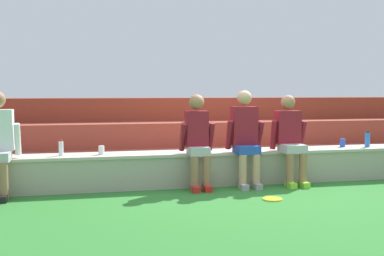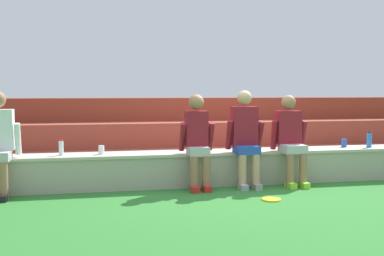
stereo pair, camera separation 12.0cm
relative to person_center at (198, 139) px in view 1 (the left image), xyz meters
name	(u,v)px [view 1 (the left image)]	position (x,y,z in m)	size (l,w,h in m)	color
ground_plane	(240,186)	(0.64, 0.04, -0.70)	(80.00, 80.00, 0.00)	#2D752D
stone_seating_wall	(235,166)	(0.64, 0.29, -0.44)	(9.67, 0.55, 0.49)	#A8A08E
brick_bleachers	(207,140)	(0.64, 1.94, -0.22)	(12.68, 1.92, 1.24)	#9C4636
person_center	(198,139)	(0.00, 0.00, 0.00)	(0.49, 0.49, 1.32)	#996B4C
person_right_of_center	(246,136)	(0.71, 0.01, 0.03)	(0.54, 0.50, 1.38)	tan
person_far_right	(290,137)	(1.40, 0.02, 0.00)	(0.54, 0.58, 1.31)	#996B4C
water_bottle_mid_right	(61,148)	(-1.85, 0.26, -0.11)	(0.06, 0.06, 0.22)	silver
water_bottle_near_right	(367,140)	(2.81, 0.24, -0.09)	(0.08, 0.08, 0.25)	blue
plastic_cup_right_end	(343,143)	(2.43, 0.34, -0.15)	(0.08, 0.08, 0.13)	blue
plastic_cup_left_end	(101,150)	(-1.31, 0.26, -0.15)	(0.08, 0.08, 0.12)	white
frisbee	(273,199)	(0.76, -0.88, -0.69)	(0.24, 0.24, 0.02)	yellow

